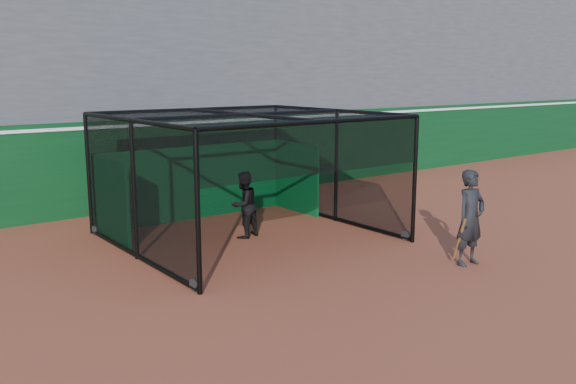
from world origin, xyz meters
TOP-DOWN VIEW (x-y plane):
  - ground at (0.00, 0.00)m, footprint 120.00×120.00m
  - outfield_wall at (0.00, 8.50)m, footprint 50.00×0.50m
  - grandstand at (0.00, 12.27)m, footprint 50.00×7.85m
  - batting_cage at (0.48, 3.92)m, footprint 5.54×5.28m
  - batter at (0.43, 3.98)m, footprint 0.89×0.77m
  - on_deck_player at (2.83, -0.45)m, footprint 0.72×0.49m

SIDE VIEW (x-z plane):
  - ground at x=0.00m, z-range 0.00..0.00m
  - batter at x=0.43m, z-range 0.00..1.54m
  - on_deck_player at x=2.83m, z-range 0.00..1.90m
  - outfield_wall at x=0.00m, z-range 0.04..2.54m
  - batting_cage at x=0.48m, z-range 0.00..2.83m
  - grandstand at x=0.00m, z-range 0.00..8.95m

